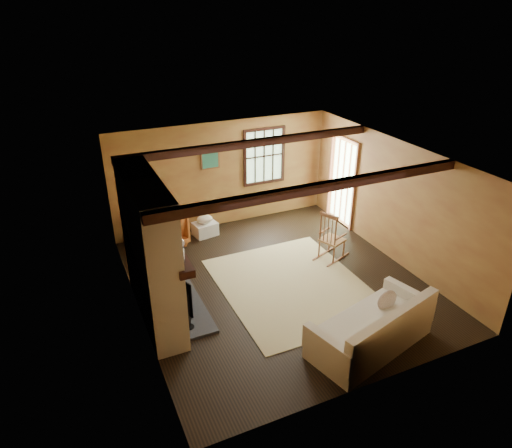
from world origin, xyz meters
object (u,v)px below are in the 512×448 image
sofa (374,331)px  laundry_basket (205,229)px  fireplace (152,256)px  armchair (160,230)px  rocking_chair (331,239)px

sofa → laundry_basket: 4.63m
fireplace → laundry_basket: (1.62, 2.36, -0.95)m
laundry_basket → armchair: armchair is taller
fireplace → armchair: size_ratio=2.70×
laundry_basket → armchair: bearing=-172.2°
laundry_basket → sofa: bearing=-75.8°
fireplace → rocking_chair: 3.68m
fireplace → laundry_basket: 3.01m
armchair → fireplace: bearing=49.6°
fireplace → sofa: size_ratio=1.11×
laundry_basket → fireplace: bearing=-124.4°
rocking_chair → fireplace: bearing=73.3°
fireplace → rocking_chair: bearing=5.7°
rocking_chair → sofa: 2.64m
fireplace → rocking_chair: size_ratio=2.31×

